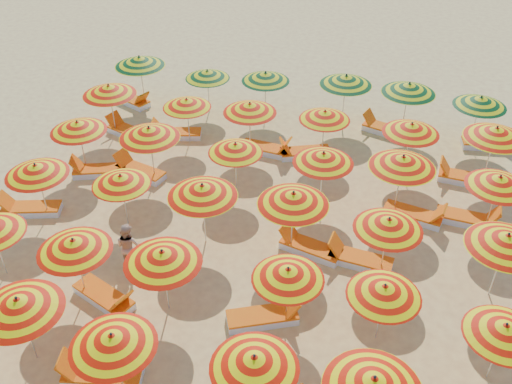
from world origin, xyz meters
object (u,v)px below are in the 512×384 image
umbrella_20 (202,191)px  lounger_12 (414,215)px  umbrella_34 (411,128)px  umbrella_36 (140,61)px  umbrella_41 (480,101)px  lounger_11 (139,171)px  umbrella_21 (293,198)px  umbrella_18 (36,170)px  umbrella_31 (187,103)px  lounger_14 (128,132)px  umbrella_22 (389,224)px  umbrella_25 (149,133)px  umbrella_9 (254,362)px  umbrella_8 (112,340)px  lounger_6 (264,317)px  umbrella_27 (323,158)px  umbrella_33 (325,115)px  umbrella_39 (346,80)px  lounger_15 (176,133)px  umbrella_35 (496,133)px  lounger_7 (30,209)px  umbrella_40 (409,88)px  beachgoer_b (128,245)px  umbrella_14 (162,257)px  lounger_21 (488,144)px  umbrella_26 (235,148)px  umbrella_32 (250,108)px  lounger_16 (267,149)px  umbrella_23 (507,241)px  lounger_19 (132,100)px  lounger_8 (309,248)px  umbrella_17 (505,330)px  umbrella_38 (266,77)px  umbrella_7 (18,305)px  lounger_9 (359,259)px  lounger_13 (468,219)px  umbrella_28 (403,162)px  umbrella_29 (499,182)px  umbrella_10 (374,384)px  umbrella_13 (74,245)px  lounger_2 (101,375)px  umbrella_24 (78,126)px  umbrella_16 (384,291)px  umbrella_30 (109,90)px  lounger_18 (464,178)px  lounger_10 (98,170)px

umbrella_20 → lounger_12: umbrella_20 is taller
umbrella_34 → umbrella_36: 10.53m
umbrella_41 → lounger_11: bearing=-155.7°
umbrella_21 → umbrella_18: bearing=-177.2°
umbrella_31 → lounger_14: (-2.32, -0.11, -1.41)m
umbrella_22 → umbrella_34: (0.35, 4.91, 0.04)m
umbrella_25 → umbrella_9: bearing=-54.1°
umbrella_8 → lounger_6: (2.45, 2.64, -1.51)m
umbrella_27 → umbrella_34: size_ratio=1.07×
umbrella_33 → umbrella_39: (0.37, 2.45, 0.18)m
umbrella_25 → lounger_15: size_ratio=1.27×
umbrella_35 → lounger_7: 14.33m
umbrella_33 → umbrella_39: size_ratio=0.93×
umbrella_40 → beachgoer_b: (-6.66, -8.99, -1.10)m
umbrella_14 → lounger_21: umbrella_14 is taller
umbrella_31 → umbrella_26: bearing=-44.2°
umbrella_32 → lounger_16: (0.60, 0.02, -1.53)m
umbrella_23 → lounger_19: (-13.15, 7.24, -1.64)m
umbrella_26 → lounger_8: bearing=-39.6°
lounger_11 → umbrella_20: bearing=156.6°
umbrella_17 → lounger_21: 10.10m
umbrella_21 → umbrella_33: (0.04, 4.98, -0.19)m
umbrella_38 → lounger_11: bearing=-122.0°
umbrella_7 → lounger_9: 8.46m
umbrella_35 → lounger_13: size_ratio=1.37×
umbrella_28 → lounger_7: size_ratio=1.32×
lounger_9 → lounger_14: 10.02m
umbrella_26 → umbrella_36: size_ratio=0.88×
umbrella_29 → lounger_14: 12.57m
umbrella_10 → umbrella_13: 7.52m
umbrella_36 → umbrella_23: bearing=-30.2°
lounger_2 → lounger_9: bearing=-146.1°
umbrella_24 → lounger_9: (9.27, -2.22, -1.52)m
umbrella_23 → umbrella_39: bearing=121.7°
umbrella_33 → umbrella_31: bearing=-176.4°
umbrella_41 → lounger_8: size_ratio=1.10×
umbrella_9 → umbrella_16: bearing=48.8°
umbrella_18 → lounger_14: umbrella_18 is taller
umbrella_30 → lounger_12: bearing=-12.2°
lounger_15 → umbrella_31: bearing=145.8°
umbrella_28 → lounger_14: umbrella_28 is taller
umbrella_7 → umbrella_24: bearing=109.8°
umbrella_28 → umbrella_36: 11.07m
umbrella_14 → umbrella_24: umbrella_14 is taller
umbrella_26 → lounger_18: (6.99, 2.28, -1.41)m
umbrella_41 → lounger_10: size_ratio=1.10×
umbrella_9 → umbrella_23: 6.82m
lounger_7 → umbrella_30: bearing=-111.5°
umbrella_29 → lounger_13: (-0.50, 0.13, -1.52)m
umbrella_23 → lounger_15: size_ratio=1.29×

